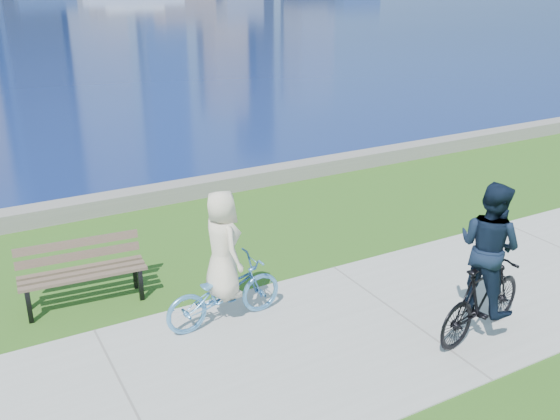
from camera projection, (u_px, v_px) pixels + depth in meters
The scene contains 6 objects.
ground at pixel (400, 316), 9.06m from camera, with size 320.00×320.00×0.00m, color #295616.
concrete_path at pixel (401, 315), 9.06m from camera, with size 80.00×3.50×0.02m, color #A5A5A0.
seawall at pixel (225, 183), 14.05m from camera, with size 90.00×0.50×0.35m, color slate.
park_bench at pixel (81, 267), 9.25m from camera, with size 1.86×0.77×0.94m.
cyclist_woman at pixel (223, 275), 8.63m from camera, with size 0.70×1.79×1.97m.
cyclist_man at pixel (485, 274), 8.25m from camera, with size 0.87×1.87×2.20m.
Camera 1 is at (-5.35, -6.03, 4.76)m, focal length 40.00 mm.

